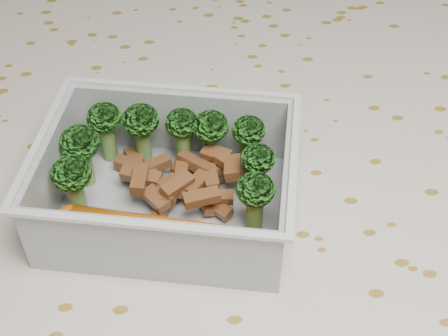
{
  "coord_description": "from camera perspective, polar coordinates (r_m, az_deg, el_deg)",
  "views": [
    {
      "loc": [
        -0.03,
        -0.29,
        1.07
      ],
      "look_at": [
        -0.01,
        0.01,
        0.78
      ],
      "focal_mm": 50.0,
      "sensor_mm": 36.0,
      "label": 1
    }
  ],
  "objects": [
    {
      "name": "meat_pile",
      "position": [
        0.42,
        -3.98,
        -0.98
      ],
      "size": [
        0.09,
        0.07,
        0.03
      ],
      "color": "brown",
      "rests_on": "lunch_container"
    },
    {
      "name": "tablecloth",
      "position": [
        0.46,
        0.76,
        -6.31
      ],
      "size": [
        1.46,
        0.96,
        0.19
      ],
      "color": "beige",
      "rests_on": "dining_table"
    },
    {
      "name": "broccoli_florets",
      "position": [
        0.42,
        -5.43,
        1.92
      ],
      "size": [
        0.14,
        0.1,
        0.05
      ],
      "color": "#608C3F",
      "rests_on": "lunch_container"
    },
    {
      "name": "dining_table",
      "position": [
        0.5,
        0.71,
        -9.98
      ],
      "size": [
        1.4,
        0.9,
        0.75
      ],
      "color": "brown",
      "rests_on": "ground"
    },
    {
      "name": "sausage",
      "position": [
        0.39,
        -5.48,
        -6.12
      ],
      "size": [
        0.14,
        0.05,
        0.02
      ],
      "color": "#C95D0F",
      "rests_on": "lunch_container"
    },
    {
      "name": "lunch_container",
      "position": [
        0.41,
        -5.1,
        -1.96
      ],
      "size": [
        0.19,
        0.16,
        0.06
      ],
      "color": "#B7BDC4",
      "rests_on": "tablecloth"
    }
  ]
}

